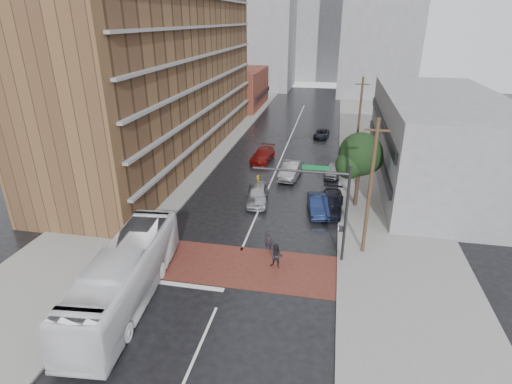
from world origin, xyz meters
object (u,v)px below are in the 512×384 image
Objects in this scene: pedestrian_b at (276,256)px; car_travel_c at (263,155)px; car_travel_b at (291,170)px; car_parked_far at (333,170)px; transit_bus at (125,276)px; car_parked_near at (318,205)px; pedestrian_a at (269,241)px; suv_travel at (321,134)px; car_travel_a at (257,194)px; car_parked_mid at (331,203)px.

pedestrian_b reaches higher than car_travel_c.
car_travel_b is 4.65m from car_parked_far.
transit_bus is 17.87m from car_parked_near.
car_travel_c is at bearing 162.64° from car_parked_far.
pedestrian_a is 0.32× the size of car_parked_near.
transit_bus reaches higher than car_travel_c.
pedestrian_a is 0.35× the size of suv_travel.
car_travel_b is 1.22× the size of suv_travel.
pedestrian_b is at bearing -95.70° from car_parked_far.
car_parked_near is at bearing -91.87° from car_parked_far.
car_travel_a is at bearing 66.32° from transit_bus.
pedestrian_b is 10.31m from car_parked_mid.
pedestrian_a is at bearing 38.78° from transit_bus.
transit_bus is 8.60× the size of pedestrian_a.
car_parked_near is (3.23, 7.00, 0.02)m from pedestrian_a.
car_travel_b is 1.11× the size of car_parked_near.
car_travel_b is 16.87m from suv_travel.
car_parked_far is at bearing 93.08° from pedestrian_b.
suv_travel is at bearing 101.89° from car_parked_far.
pedestrian_a is at bearing -99.99° from car_parked_far.
pedestrian_b is at bearing -65.33° from pedestrian_a.
car_travel_c is (-3.93, 4.81, -0.08)m from car_travel_b.
car_travel_c is at bearing 127.14° from car_parked_mid.
car_parked_mid is (4.33, 7.58, 0.03)m from pedestrian_a.
suv_travel is (2.53, 16.68, -0.26)m from car_travel_b.
suv_travel is (2.43, 31.70, -0.16)m from pedestrian_a.
car_travel_a is 11.85m from car_travel_c.
car_parked_near reaches higher than pedestrian_a.
car_parked_far is (4.43, 1.40, -0.16)m from car_travel_b.
transit_bus is at bearing -98.66° from suv_travel.
pedestrian_b is at bearing -79.51° from car_travel_a.
transit_bus is at bearing -135.58° from car_parked_near.
transit_bus is 2.49× the size of car_travel_b.
pedestrian_b is at bearing -79.32° from car_travel_b.
car_travel_b is (-0.10, 15.02, 0.10)m from pedestrian_a.
car_parked_mid is at bearing -49.53° from car_travel_c.
car_parked_near is at bearing -60.06° from car_travel_b.
car_travel_a is 6.77m from car_parked_mid.
car_parked_near is at bearing 47.66° from transit_bus.
car_parked_mid is 8.84m from car_parked_far.
transit_bus is 27.33m from car_travel_c.
car_parked_near is at bearing 89.23° from pedestrian_b.
suv_travel is at bearing 88.72° from car_travel_b.
car_travel_b reaches higher than car_travel_c.
pedestrian_b is 9.43m from car_parked_near.
car_parked_far is at bearing -77.32° from suv_travel.
transit_bus is at bearing -134.84° from pedestrian_b.
suv_travel is at bearing 100.98° from pedestrian_b.
car_parked_near is at bearing -82.55° from suv_travel.
car_parked_mid is at bearing 19.06° from car_parked_near.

